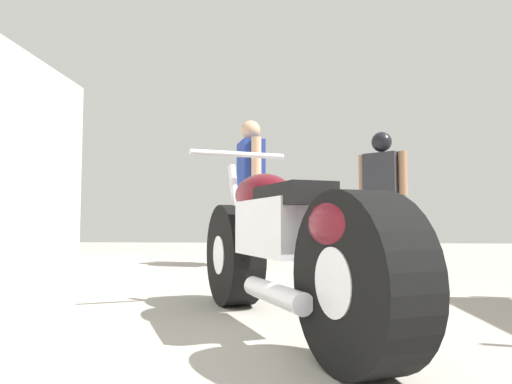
% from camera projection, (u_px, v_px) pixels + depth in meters
% --- Properties ---
extents(ground_plane, '(17.15, 17.15, 0.00)m').
position_uv_depth(ground_plane, '(262.00, 296.00, 3.19)').
color(ground_plane, '#9E998E').
extents(motorcycle_maroon_cruiser, '(1.03, 1.91, 0.94)m').
position_uv_depth(motorcycle_maroon_cruiser, '(281.00, 246.00, 2.15)').
color(motorcycle_maroon_cruiser, black).
rests_on(motorcycle_maroon_cruiser, ground_plane).
extents(mechanic_in_blue, '(0.38, 0.69, 1.73)m').
position_uv_depth(mechanic_in_blue, '(251.00, 183.00, 5.46)').
color(mechanic_in_blue, '#4C4C4C').
rests_on(mechanic_in_blue, ground_plane).
extents(mechanic_with_helmet, '(0.59, 0.48, 1.68)m').
position_uv_depth(mechanic_with_helmet, '(382.00, 184.00, 5.91)').
color(mechanic_with_helmet, '#2D3851').
rests_on(mechanic_with_helmet, ground_plane).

